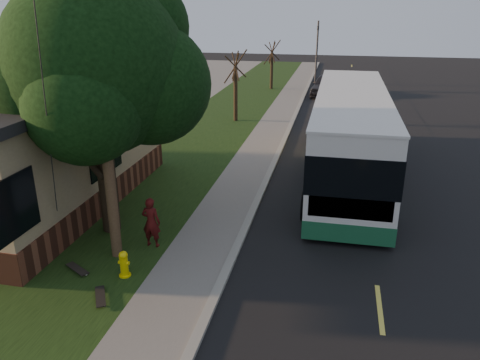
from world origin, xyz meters
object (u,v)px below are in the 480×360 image
dumpster (46,157)px  distant_car (326,85)px  bare_tree_near (236,87)px  skateboarder (151,222)px  fire_hydrant (124,264)px  bare_tree_far (272,66)px  skateboard_spare (77,269)px  utility_pole (101,98)px  leafy_tree (99,68)px  traffic_signal (317,48)px  transit_bus (350,132)px  skateboard_main (100,297)px

dumpster → distant_car: (11.15, 21.08, 0.13)m
bare_tree_near → skateboarder: (1.00, -16.27, -1.30)m
fire_hydrant → bare_tree_near: size_ratio=0.17×
fire_hydrant → dumpster: (-6.90, 7.15, 0.26)m
bare_tree_far → skateboard_spare: (-0.97, -30.05, -1.87)m
utility_pole → bare_tree_far: (0.31, 29.01, -2.63)m
bare_tree_near → bare_tree_far: bearing=87.6°
leafy_tree → traffic_signal: (4.67, 31.35, -2.00)m
bare_tree_near → skateboarder: size_ratio=2.77×
leafy_tree → transit_bus: bearing=42.4°
traffic_signal → transit_bus: (2.73, -24.59, -1.27)m
fire_hydrant → skateboarder: size_ratio=0.48×
fire_hydrant → skateboard_main: 1.15m
utility_pole → skateboard_main: size_ratio=10.04×
bare_tree_near → distant_car: bare_tree_near is taller
fire_hydrant → leafy_tree: size_ratio=0.09×
leafy_tree → bare_tree_far: bearing=87.5°
transit_bus → leafy_tree: bearing=-137.6°
traffic_signal → skateboarder: size_ratio=3.54×
traffic_signal → dumpster: bearing=-110.4°
fire_hydrant → traffic_signal: (3.10, 34.00, 2.73)m
traffic_signal → dumpster: traffic_signal is taller
fire_hydrant → bare_tree_near: 18.10m
fire_hydrant → skateboard_main: (-0.14, -1.10, -0.30)m
utility_pole → distant_car: utility_pole is taller
traffic_signal → utility_pole: bearing=-96.6°
skateboard_spare → dumpster: dumpster is taller
utility_pole → transit_bus: size_ratio=0.69×
utility_pole → bare_tree_far: bearing=89.4°
skateboard_main → transit_bus: bearing=60.4°
fire_hydrant → dumpster: dumpster is taller
transit_bus → skateboard_main: 12.22m
traffic_signal → transit_bus: bearing=-83.7°
bare_tree_near → skateboarder: 16.35m
skateboard_main → dumpster: bearing=129.3°
leafy_tree → dumpster: leafy_tree is taller
transit_bus → skateboard_spare: size_ratio=15.13×
transit_bus → skateboard_spare: (-7.20, -9.46, -1.77)m
traffic_signal → skateboard_spare: 34.47m
transit_bus → skateboard_spare: bearing=-127.3°
bare_tree_near → distant_car: (5.15, 10.23, -1.33)m
leafy_tree → skateboarder: bearing=-28.8°
skateboarder → skateboard_spare: bearing=52.4°
transit_bus → skateboarder: transit_bus is taller
utility_pole → leafy_tree: 1.94m
skateboard_main → distant_car: bearing=81.5°
skateboarder → dumpster: (-7.00, 5.42, -0.15)m
bare_tree_far → traffic_signal: (3.50, 4.00, 1.16)m
leafy_tree → dumpster: 8.29m
distant_car → traffic_signal: bearing=107.9°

